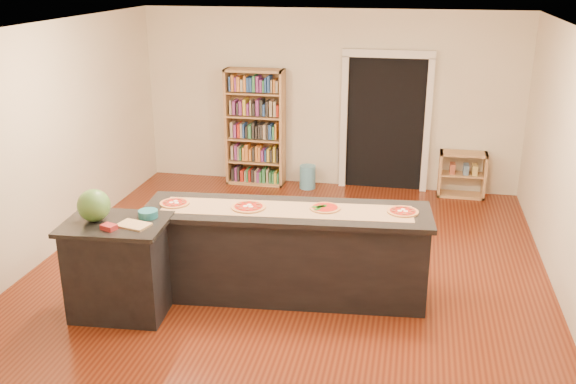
% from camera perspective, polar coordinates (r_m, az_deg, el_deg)
% --- Properties ---
extents(room, '(6.00, 7.00, 2.80)m').
position_cam_1_polar(room, '(6.93, -0.33, 2.57)').
color(room, beige).
rests_on(room, ground).
extents(doorway, '(1.40, 0.09, 2.21)m').
position_cam_1_polar(doorway, '(10.20, 8.68, 6.79)').
color(doorway, black).
rests_on(doorway, room).
extents(kitchen_island, '(3.03, 0.82, 1.00)m').
position_cam_1_polar(kitchen_island, '(6.93, -0.14, -5.37)').
color(kitchen_island, black).
rests_on(kitchen_island, ground).
extents(side_counter, '(1.02, 0.75, 1.01)m').
position_cam_1_polar(side_counter, '(6.80, -14.79, -6.51)').
color(side_counter, black).
rests_on(side_counter, ground).
extents(bookshelf, '(0.94, 0.33, 1.88)m').
position_cam_1_polar(bookshelf, '(10.39, -2.94, 5.73)').
color(bookshelf, tan).
rests_on(bookshelf, ground).
extents(low_shelf, '(0.71, 0.30, 0.71)m').
position_cam_1_polar(low_shelf, '(10.28, 15.20, 1.52)').
color(low_shelf, tan).
rests_on(low_shelf, ground).
extents(waste_bin, '(0.26, 0.26, 0.38)m').
position_cam_1_polar(waste_bin, '(10.34, 1.75, 1.35)').
color(waste_bin, '#5196B6').
rests_on(waste_bin, ground).
extents(kraft_paper, '(2.66, 0.71, 0.00)m').
position_cam_1_polar(kraft_paper, '(6.73, -0.15, -1.55)').
color(kraft_paper, olive).
rests_on(kraft_paper, kitchen_island).
extents(watermelon, '(0.33, 0.33, 0.33)m').
position_cam_1_polar(watermelon, '(6.64, -16.88, -1.15)').
color(watermelon, '#144214').
rests_on(watermelon, side_counter).
extents(cutting_board, '(0.35, 0.27, 0.02)m').
position_cam_1_polar(cutting_board, '(6.46, -13.56, -2.87)').
color(cutting_board, tan).
rests_on(cutting_board, side_counter).
extents(package_red, '(0.17, 0.14, 0.05)m').
position_cam_1_polar(package_red, '(6.43, -15.64, -3.02)').
color(package_red, maroon).
rests_on(package_red, side_counter).
extents(package_teal, '(0.20, 0.20, 0.07)m').
position_cam_1_polar(package_teal, '(6.63, -12.33, -1.91)').
color(package_teal, '#195966').
rests_on(package_teal, side_counter).
extents(pizza_a, '(0.32, 0.32, 0.02)m').
position_cam_1_polar(pizza_a, '(6.98, -10.04, -0.97)').
color(pizza_a, '#C4834B').
rests_on(pizza_a, kitchen_island).
extents(pizza_b, '(0.35, 0.35, 0.02)m').
position_cam_1_polar(pizza_b, '(6.78, -3.53, -1.32)').
color(pizza_b, '#C4834B').
rests_on(pizza_b, kitchen_island).
extents(pizza_c, '(0.32, 0.32, 0.02)m').
position_cam_1_polar(pizza_c, '(6.75, 3.31, -1.41)').
color(pizza_c, '#C4834B').
rests_on(pizza_c, kitchen_island).
extents(pizza_d, '(0.32, 0.32, 0.02)m').
position_cam_1_polar(pizza_d, '(6.75, 10.16, -1.71)').
color(pizza_d, '#C4834B').
rests_on(pizza_d, kitchen_island).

